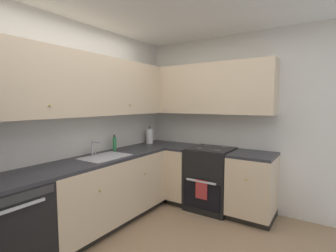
{
  "coord_description": "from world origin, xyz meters",
  "views": [
    {
      "loc": [
        -1.73,
        -1.23,
        1.54
      ],
      "look_at": [
        0.98,
        0.56,
        1.25
      ],
      "focal_mm": 26.49,
      "sensor_mm": 36.0,
      "label": 1
    }
  ],
  "objects": [
    {
      "name": "paper_towel_roll",
      "position": [
        1.5,
        1.27,
        1.0
      ],
      "size": [
        0.11,
        0.11,
        0.3
      ],
      "color": "white",
      "rests_on": "countertop_back"
    },
    {
      "name": "lower_cabinets_right",
      "position": [
        1.58,
        -0.04,
        0.43
      ],
      "size": [
        0.62,
        1.48,
        0.85
      ],
      "color": "beige",
      "rests_on": "ground_plane"
    },
    {
      "name": "countertop_right",
      "position": [
        1.58,
        -0.04,
        0.86
      ],
      "size": [
        0.6,
        1.48,
        0.03
      ],
      "color": "#2D2D33",
      "rests_on": "lower_cabinets_right"
    },
    {
      "name": "faucet",
      "position": [
        0.36,
        1.28,
        0.99
      ],
      "size": [
        0.07,
        0.16,
        0.18
      ],
      "color": "silver",
      "rests_on": "countertop_back"
    },
    {
      "name": "wall_back",
      "position": [
        0.0,
        1.43,
        1.27
      ],
      "size": [
        3.86,
        0.05,
        2.54
      ],
      "primitive_type": "cube",
      "color": "silver",
      "rests_on": "ground_plane"
    },
    {
      "name": "oven_range",
      "position": [
        1.6,
        0.2,
        0.45
      ],
      "size": [
        0.68,
        0.62,
        1.03
      ],
      "color": "black",
      "rests_on": "ground_plane"
    },
    {
      "name": "wall_right",
      "position": [
        1.9,
        0.0,
        1.27
      ],
      "size": [
        0.05,
        2.91,
        2.54
      ],
      "primitive_type": "cube",
      "color": "silver",
      "rests_on": "ground_plane"
    },
    {
      "name": "countertop_back",
      "position": [
        0.4,
        1.11,
        0.86
      ],
      "size": [
        2.95,
        0.6,
        0.03
      ],
      "primitive_type": "cube",
      "color": "#2D2D33",
      "rests_on": "lower_cabinets_back"
    },
    {
      "name": "upper_cabinets_back",
      "position": [
        0.24,
        1.25,
        1.76
      ],
      "size": [
        2.63,
        0.34,
        0.73
      ],
      "color": "beige"
    },
    {
      "name": "dishwasher",
      "position": [
        -0.77,
        1.11,
        0.42
      ],
      "size": [
        0.6,
        0.63,
        0.85
      ],
      "color": "black",
      "rests_on": "ground_plane"
    },
    {
      "name": "sink",
      "position": [
        0.35,
        1.08,
        0.84
      ],
      "size": [
        0.58,
        0.4,
        0.1
      ],
      "color": "#B7B7BC",
      "rests_on": "countertop_back"
    },
    {
      "name": "lower_cabinets_back",
      "position": [
        0.4,
        1.11,
        0.43
      ],
      "size": [
        1.75,
        0.62,
        0.85
      ],
      "color": "beige",
      "rests_on": "ground_plane"
    },
    {
      "name": "soap_bottle",
      "position": [
        0.72,
        1.29,
        0.98
      ],
      "size": [
        0.05,
        0.05,
        0.22
      ],
      "color": "#338C4C",
      "rests_on": "countertop_back"
    },
    {
      "name": "upper_cabinets_right",
      "position": [
        1.72,
        0.39,
        1.76
      ],
      "size": [
        0.32,
        2.03,
        0.73
      ],
      "color": "beige"
    }
  ]
}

